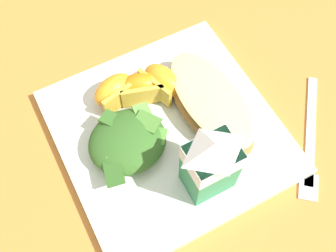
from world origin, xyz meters
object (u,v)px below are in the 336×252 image
object	(u,v)px
orange_wedge_middle	(141,87)
orange_wedge_rear	(115,91)
white_plate	(168,132)
cheesy_pizza_bread	(210,102)
green_salad_pile	(127,141)
metal_fork	(310,145)
milk_carton	(211,163)
orange_wedge_front	(162,81)

from	to	relation	value
orange_wedge_middle	orange_wedge_rear	distance (m)	0.04
white_plate	cheesy_pizza_bread	bearing A→B (deg)	-178.96
green_salad_pile	metal_fork	distance (m)	0.24
milk_carton	orange_wedge_front	distance (m)	0.15
cheesy_pizza_bread	orange_wedge_front	distance (m)	0.07
milk_carton	green_salad_pile	bearing A→B (deg)	-52.84
orange_wedge_front	metal_fork	world-z (taller)	orange_wedge_front
cheesy_pizza_bread	green_salad_pile	size ratio (longest dim) A/B	1.72
milk_carton	white_plate	bearing A→B (deg)	-84.26
white_plate	milk_carton	world-z (taller)	milk_carton
metal_fork	orange_wedge_rear	bearing A→B (deg)	-41.75
white_plate	cheesy_pizza_bread	world-z (taller)	cheesy_pizza_bread
cheesy_pizza_bread	metal_fork	distance (m)	0.15
orange_wedge_front	orange_wedge_middle	world-z (taller)	same
cheesy_pizza_bread	green_salad_pile	xyz separation A→B (m)	(0.12, 0.00, 0.00)
metal_fork	milk_carton	bearing A→B (deg)	-6.74
green_salad_pile	orange_wedge_rear	xyz separation A→B (m)	(-0.02, -0.07, -0.00)
green_salad_pile	metal_fork	size ratio (longest dim) A/B	0.64
orange_wedge_front	orange_wedge_middle	distance (m)	0.03
green_salad_pile	orange_wedge_front	xyz separation A→B (m)	(-0.08, -0.06, -0.00)
orange_wedge_front	orange_wedge_middle	bearing A→B (deg)	-8.91
cheesy_pizza_bread	orange_wedge_front	xyz separation A→B (m)	(0.04, -0.06, 0.00)
cheesy_pizza_bread	metal_fork	xyz separation A→B (m)	(-0.10, 0.11, -0.03)
white_plate	orange_wedge_front	xyz separation A→B (m)	(-0.02, -0.06, 0.03)
green_salad_pile	orange_wedge_rear	distance (m)	0.08
white_plate	cheesy_pizza_bread	distance (m)	0.07
milk_carton	orange_wedge_rear	xyz separation A→B (m)	(0.05, -0.16, -0.04)
milk_carton	metal_fork	bearing A→B (deg)	173.26
green_salad_pile	orange_wedge_front	world-z (taller)	same
cheesy_pizza_bread	orange_wedge_rear	bearing A→B (deg)	-35.67
orange_wedge_rear	metal_fork	world-z (taller)	orange_wedge_rear
cheesy_pizza_bread	milk_carton	xyz separation A→B (m)	(0.05, 0.09, 0.04)
orange_wedge_front	metal_fork	distance (m)	0.22
cheesy_pizza_bread	milk_carton	bearing A→B (deg)	57.85
cheesy_pizza_bread	green_salad_pile	distance (m)	0.12
orange_wedge_rear	milk_carton	bearing A→B (deg)	106.87
white_plate	orange_wedge_rear	world-z (taller)	orange_wedge_rear
orange_wedge_rear	green_salad_pile	bearing A→B (deg)	77.18
milk_carton	orange_wedge_middle	distance (m)	0.16
green_salad_pile	milk_carton	xyz separation A→B (m)	(-0.07, 0.09, 0.04)
orange_wedge_front	metal_fork	xyz separation A→B (m)	(-0.14, 0.16, -0.03)
milk_carton	metal_fork	world-z (taller)	milk_carton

